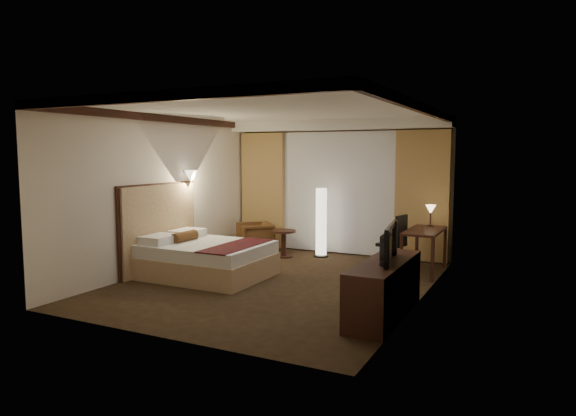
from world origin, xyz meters
The scene contains 21 objects.
floor centered at (0.00, 0.00, 0.00)m, with size 4.50×5.50×0.01m, color black.
ceiling centered at (0.00, 0.00, 2.70)m, with size 4.50×5.50×0.01m, color white.
back_wall centered at (0.00, 2.75, 1.35)m, with size 4.50×0.02×2.70m, color silver.
left_wall centered at (-2.25, 0.00, 1.35)m, with size 0.02×5.50×2.70m, color silver.
right_wall centered at (2.25, 0.00, 1.35)m, with size 0.02×5.50×2.70m, color silver.
crown_molding centered at (0.00, 0.00, 2.64)m, with size 4.50×5.50×0.12m, color black, non-canonical shape.
soffit centered at (0.00, 2.50, 2.60)m, with size 4.50×0.50×0.20m, color white.
curtain_sheer centered at (0.00, 2.67, 1.25)m, with size 2.48×0.04×2.45m, color silver.
curtain_left_drape centered at (-1.70, 2.61, 1.25)m, with size 1.00×0.14×2.45m, color tan.
curtain_right_drape centered at (1.70, 2.61, 1.25)m, with size 1.00×0.14×2.45m, color tan.
wall_sconce centered at (-2.09, 0.59, 1.62)m, with size 0.24×0.24×0.24m, color white, non-canonical shape.
bed centered at (-1.22, -0.17, 0.29)m, with size 1.95×1.52×0.57m, color white, non-canonical shape.
headboard centered at (-2.20, -0.17, 0.75)m, with size 0.12×1.82×1.50m, color tan, non-canonical shape.
armchair centered at (-1.54, 1.97, 0.34)m, with size 0.67×0.63×0.69m, color #4D2B17.
side_table centered at (-0.81, 1.84, 0.27)m, with size 0.49×0.49×0.54m, color black, non-canonical shape.
floor_lamp centered at (-0.17, 2.22, 0.69)m, with size 0.29×0.29×1.37m, color white, non-canonical shape.
desk centered at (1.95, 1.70, 0.38)m, with size 0.55×1.24×0.75m, color black, non-canonical shape.
desk_lamp centered at (1.95, 2.17, 0.92)m, with size 0.18×0.18×0.34m, color #FFD899, non-canonical shape.
office_chair centered at (1.40, 1.65, 0.50)m, with size 0.48×0.48×0.99m, color black, non-canonical shape.
dresser centered at (2.00, -0.92, 0.35)m, with size 0.50×1.80×0.70m, color black, non-canonical shape.
television centered at (1.97, -0.92, 0.98)m, with size 0.98×0.56×0.13m, color black.
Camera 1 is at (3.71, -7.05, 2.03)m, focal length 32.00 mm.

